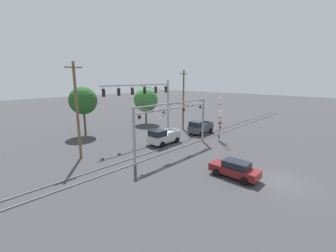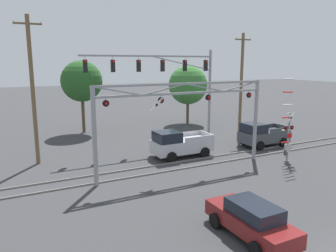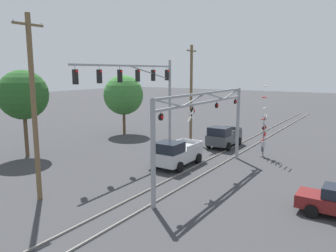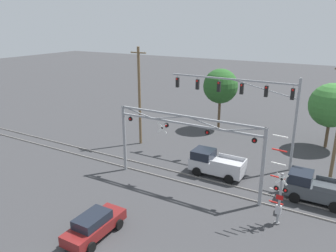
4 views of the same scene
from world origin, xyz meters
name	(u,v)px [view 2 (image 2 of 4)]	position (x,y,z in m)	size (l,w,h in m)	color
rail_track_near	(183,169)	(0.00, 12.33, 0.05)	(80.00, 0.08, 0.10)	gray
rail_track_far	(173,163)	(0.00, 13.76, 0.05)	(80.00, 0.08, 0.10)	gray
crossing_gantry	(185,111)	(-0.01, 12.04, 4.00)	(12.22, 0.29, 5.86)	gray
crossing_signal_mast	(288,135)	(7.53, 10.33, 1.98)	(1.28, 0.35, 6.07)	gray
traffic_signal_span	(176,76)	(3.19, 19.22, 5.97)	(12.04, 0.39, 8.23)	gray
pickup_truck_lead	(179,144)	(1.27, 15.06, 1.02)	(4.61, 2.24, 2.07)	#B7B7BC
pickup_truck_following	(262,135)	(9.20, 14.66, 1.01)	(4.28, 2.24, 2.07)	#3D4247
sedan_waiting	(251,219)	(-1.85, 3.41, 0.80)	(1.88, 4.29, 1.55)	maroon
utility_pole_left	(33,90)	(-8.55, 18.19, 5.27)	(1.80, 0.28, 10.25)	brown
utility_pole_right	(241,84)	(10.05, 18.72, 5.06)	(1.80, 0.28, 9.81)	brown
background_tree_beyond_span	(188,85)	(8.97, 26.89, 4.52)	(4.50, 4.50, 6.79)	brown
background_tree_far_left_verge	(82,81)	(-3.17, 27.35, 5.25)	(4.14, 4.14, 7.34)	brown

